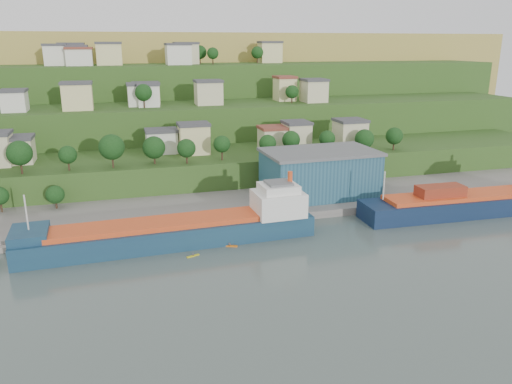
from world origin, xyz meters
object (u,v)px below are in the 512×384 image
object	(u,v)px
warehouse	(319,173)
cargo_ship_far	(480,203)
kayak_orange	(229,245)
cargo_ship_near	(181,232)

from	to	relation	value
warehouse	cargo_ship_far	bearing A→B (deg)	-30.86
warehouse	kayak_orange	distance (m)	41.37
cargo_ship_far	warehouse	xyz separation A→B (m)	(-37.30, 20.70, 5.80)
cargo_ship_near	cargo_ship_far	bearing A→B (deg)	-2.24
cargo_ship_far	kayak_orange	bearing A→B (deg)	-174.43
cargo_ship_far	cargo_ship_near	bearing A→B (deg)	-178.33
cargo_ship_far	warehouse	bearing A→B (deg)	152.83
warehouse	kayak_orange	size ratio (longest dim) A/B	9.04
cargo_ship_near	kayak_orange	size ratio (longest dim) A/B	18.76
cargo_ship_far	kayak_orange	world-z (taller)	cargo_ship_far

